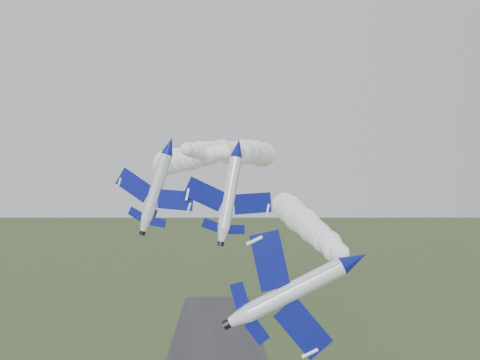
% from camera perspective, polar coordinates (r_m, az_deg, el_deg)
% --- Properties ---
extents(jet_lead, '(4.82, 12.77, 9.53)m').
position_cam_1_polar(jet_lead, '(44.23, 12.13, -8.35)').
color(jet_lead, white).
extents(smoke_trail_jet_lead, '(5.49, 56.00, 4.73)m').
position_cam_1_polar(smoke_trail_jet_lead, '(74.85, 6.75, -4.41)').
color(smoke_trail_jet_lead, white).
extents(jet_pair_left, '(10.47, 12.77, 4.24)m').
position_cam_1_polar(jet_pair_left, '(68.00, -7.56, 3.67)').
color(jet_pair_left, white).
extents(smoke_trail_jet_pair_left, '(24.41, 59.75, 5.77)m').
position_cam_1_polar(smoke_trail_jet_pair_left, '(99.89, -0.56, 3.01)').
color(smoke_trail_jet_pair_left, white).
extents(jet_pair_right, '(11.52, 13.65, 3.82)m').
position_cam_1_polar(jet_pair_right, '(68.16, -0.21, 3.46)').
color(jet_pair_right, white).
extents(smoke_trail_jet_pair_right, '(19.43, 54.00, 5.26)m').
position_cam_1_polar(smoke_trail_jet_pair_right, '(97.91, -5.64, 2.27)').
color(smoke_trail_jet_pair_right, white).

